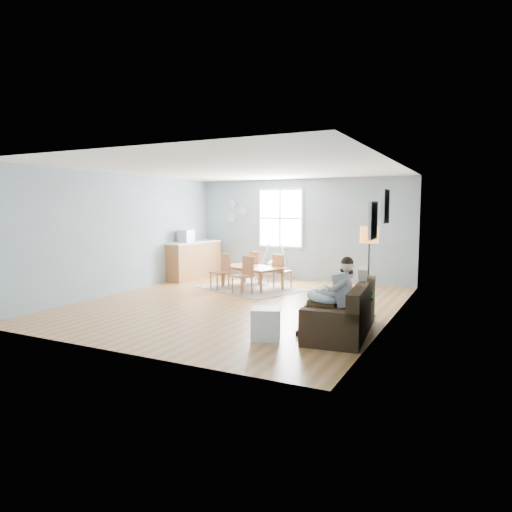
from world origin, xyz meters
The scene contains 22 objects.
room centered at (0.00, 0.00, 2.42)m, with size 8.40×9.40×3.90m.
window centered at (-0.60, 3.46, 1.65)m, with size 1.32×0.08×1.62m.
pictures centered at (2.97, -1.05, 1.85)m, with size 0.05×1.34×0.74m.
wall_plates centered at (-2.00, 3.47, 1.83)m, with size 0.67×0.02×0.66m.
sofa centered at (2.51, -1.22, 0.28)m, with size 1.02×2.00×0.78m.
green_throw centered at (2.37, -0.58, 0.50)m, with size 0.89×0.73×0.04m, color #155E17.
beige_pillow centered at (2.65, -0.69, 0.72)m, with size 0.13×0.48×0.48m, color #B9AF8D.
father centered at (2.41, -1.50, 0.65)m, with size 0.88×0.47×1.22m.
nursing_pillow centered at (2.27, -1.52, 0.61)m, with size 0.51×0.51×0.14m, color #C8E9FA.
infant centered at (2.26, -1.48, 0.69)m, with size 0.21×0.37×0.13m.
toddler centered at (2.42, -1.04, 0.66)m, with size 0.51×0.26×0.80m.
floor_lamp centered at (2.58, 0.06, 1.32)m, with size 0.32×0.32×1.60m.
storage_cube centered at (1.56, -2.08, 0.23)m, with size 0.53×0.50×0.47m.
rug centered at (-0.57, 1.65, 0.01)m, with size 2.29×1.74×0.01m, color gray.
dining_table centered at (-0.57, 1.65, 0.27)m, with size 1.51×0.84×0.53m, color brown.
chair_sw centered at (-1.15, 1.27, 0.47)m, with size 0.52×0.52×0.85m.
chair_se centered at (-0.39, 0.97, 0.47)m, with size 0.50×0.50×0.85m.
chair_nw centered at (-0.75, 2.33, 0.46)m, with size 0.51×0.51×0.83m.
chair_ne centered at (0.03, 2.02, 0.46)m, with size 0.46×0.46×0.82m.
counter centered at (-2.70, 2.35, 0.51)m, with size 0.72×1.86×1.02m.
monitor centered at (-2.72, 2.01, 1.18)m, with size 0.38×0.36×0.33m.
baby_swing centered at (-0.61, 3.10, 0.44)m, with size 1.23×1.24×0.98m.
Camera 1 is at (4.36, -8.00, 1.92)m, focal length 32.00 mm.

